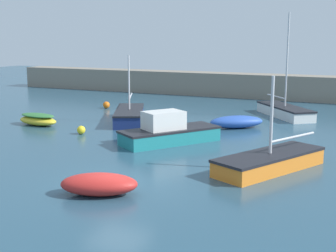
% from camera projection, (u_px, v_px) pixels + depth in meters
% --- Properties ---
extents(ground_plane, '(120.00, 120.00, 0.20)m').
position_uv_depth(ground_plane, '(118.00, 186.00, 19.12)').
color(ground_plane, '#284C60').
extents(harbor_breakwater, '(58.87, 2.64, 2.32)m').
position_uv_depth(harbor_breakwater, '(275.00, 87.00, 45.05)').
color(harbor_breakwater, gray).
rests_on(harbor_breakwater, ground_plane).
extents(rowboat_with_red_cover, '(3.21, 1.71, 0.79)m').
position_uv_depth(rowboat_with_red_cover, '(38.00, 119.00, 31.68)').
color(rowboat_with_red_cover, yellow).
rests_on(rowboat_with_red_cover, ground_plane).
extents(motorboat_grey_hull, '(4.85, 5.89, 1.84)m').
position_uv_depth(motorboat_grey_hull, '(168.00, 132.00, 26.25)').
color(motorboat_grey_hull, teal).
rests_on(motorboat_grey_hull, ground_plane).
extents(rowboat_white_midwater, '(3.71, 3.26, 0.82)m').
position_uv_depth(rowboat_white_midwater, '(237.00, 122.00, 30.67)').
color(rowboat_white_midwater, '#2D56B7').
rests_on(rowboat_white_midwater, ground_plane).
extents(sailboat_twin_hulled, '(4.20, 6.09, 4.24)m').
position_uv_depth(sailboat_twin_hulled, '(270.00, 161.00, 20.96)').
color(sailboat_twin_hulled, orange).
rests_on(sailboat_twin_hulled, ground_plane).
extents(open_tender_yellow, '(3.28, 2.51, 0.83)m').
position_uv_depth(open_tender_yellow, '(99.00, 184.00, 17.69)').
color(open_tender_yellow, red).
rests_on(open_tender_yellow, ground_plane).
extents(sailboat_short_mast, '(4.33, 6.26, 4.65)m').
position_uv_depth(sailboat_short_mast, '(129.00, 115.00, 32.80)').
color(sailboat_short_mast, navy).
rests_on(sailboat_short_mast, ground_plane).
extents(sailboat_tall_mast, '(5.18, 5.82, 7.64)m').
position_uv_depth(sailboat_tall_mast, '(285.00, 111.00, 35.00)').
color(sailboat_tall_mast, white).
rests_on(sailboat_tall_mast, ground_plane).
extents(mooring_buoy_yellow, '(0.52, 0.52, 0.52)m').
position_uv_depth(mooring_buoy_yellow, '(81.00, 130.00, 28.76)').
color(mooring_buoy_yellow, yellow).
rests_on(mooring_buoy_yellow, ground_plane).
extents(mooring_buoy_orange, '(0.57, 0.57, 0.57)m').
position_uv_depth(mooring_buoy_orange, '(106.00, 105.00, 39.12)').
color(mooring_buoy_orange, orange).
rests_on(mooring_buoy_orange, ground_plane).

